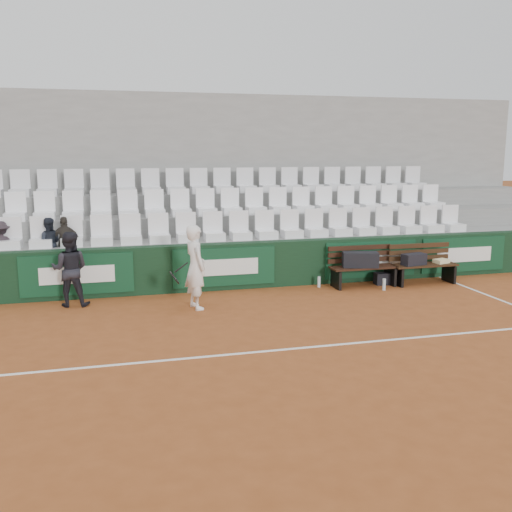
{
  "coord_description": "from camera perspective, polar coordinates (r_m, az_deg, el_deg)",
  "views": [
    {
      "loc": [
        -2.54,
        -7.83,
        2.98
      ],
      "look_at": [
        0.12,
        2.4,
        1.0
      ],
      "focal_mm": 40.0,
      "sensor_mm": 36.0,
      "label": 1
    }
  ],
  "objects": [
    {
      "name": "back_barrier",
      "position": [
        12.35,
        -2.09,
        -0.97
      ],
      "size": [
        18.0,
        0.34,
        1.0
      ],
      "color": "black",
      "rests_on": "ground"
    },
    {
      "name": "spectator_c",
      "position": [
        12.47,
        -20.15,
        3.27
      ],
      "size": [
        0.52,
        0.41,
        1.05
      ],
      "primitive_type": "imported",
      "rotation": [
        0.0,
        0.0,
        3.13
      ],
      "color": "#1C212B",
      "rests_on": "grandstand_tier_front"
    },
    {
      "name": "ball_kid",
      "position": [
        11.48,
        -18.12,
        -1.25
      ],
      "size": [
        0.78,
        0.66,
        1.45
      ],
      "primitive_type": "imported",
      "rotation": [
        0.0,
        0.0,
        2.97
      ],
      "color": "black",
      "rests_on": "ground"
    },
    {
      "name": "seat_row_front",
      "position": [
        12.65,
        -2.87,
        3.03
      ],
      "size": [
        11.9,
        0.44,
        0.63
      ],
      "primitive_type": "cube",
      "color": "white",
      "rests_on": "grandstand_tier_front"
    },
    {
      "name": "grandstand_tier_mid",
      "position": [
        13.83,
        -3.8,
        1.2
      ],
      "size": [
        18.0,
        0.95,
        1.45
      ],
      "primitive_type": "cube",
      "color": "gray",
      "rests_on": "ground"
    },
    {
      "name": "grandstand_tier_back",
      "position": [
        14.72,
        -4.51,
        2.65
      ],
      "size": [
        18.0,
        0.95,
        1.9
      ],
      "primitive_type": "cube",
      "color": "gray",
      "rests_on": "ground"
    },
    {
      "name": "ground",
      "position": [
        8.75,
        3.24,
        -9.31
      ],
      "size": [
        80.0,
        80.0,
        0.0
      ],
      "primitive_type": "plane",
      "color": "#964B22",
      "rests_on": "ground"
    },
    {
      "name": "sports_bag_left",
      "position": [
        12.64,
        10.39,
        -0.35
      ],
      "size": [
        0.83,
        0.52,
        0.33
      ],
      "primitive_type": "cube",
      "rotation": [
        0.0,
        0.0,
        -0.27
      ],
      "color": "black",
      "rests_on": "bench_left"
    },
    {
      "name": "seat_row_back",
      "position": [
        14.42,
        -4.46,
        7.54
      ],
      "size": [
        11.9,
        0.44,
        0.63
      ],
      "primitive_type": "cube",
      "color": "silver",
      "rests_on": "grandstand_tier_back"
    },
    {
      "name": "towel",
      "position": [
        13.55,
        18.04,
        -0.49
      ],
      "size": [
        0.37,
        0.31,
        0.09
      ],
      "primitive_type": "cube",
      "rotation": [
        0.0,
        0.0,
        0.26
      ],
      "color": "beige",
      "rests_on": "bench_right"
    },
    {
      "name": "seat_row_mid",
      "position": [
        13.52,
        -3.72,
        5.43
      ],
      "size": [
        11.9,
        0.44,
        0.63
      ],
      "primitive_type": "cube",
      "color": "white",
      "rests_on": "grandstand_tier_mid"
    },
    {
      "name": "tennis_player",
      "position": [
        10.79,
        -6.09,
        -1.11
      ],
      "size": [
        0.76,
        0.66,
        1.6
      ],
      "color": "white",
      "rests_on": "ground"
    },
    {
      "name": "spectator_b",
      "position": [
        12.44,
        -18.63,
        3.38
      ],
      "size": [
        0.65,
        0.33,
        1.07
      ],
      "primitive_type": "imported",
      "rotation": [
        0.0,
        0.0,
        3.25
      ],
      "color": "#302B26",
      "rests_on": "grandstand_tier_front"
    },
    {
      "name": "water_bottle_far",
      "position": [
        12.55,
        12.69,
        -2.79
      ],
      "size": [
        0.07,
        0.07,
        0.25
      ],
      "primitive_type": "cylinder",
      "color": "silver",
      "rests_on": "ground"
    },
    {
      "name": "water_bottle_near",
      "position": [
        12.59,
        6.32,
        -2.59
      ],
      "size": [
        0.07,
        0.07,
        0.24
      ],
      "primitive_type": "cylinder",
      "color": "silver",
      "rests_on": "ground"
    },
    {
      "name": "sports_bag_ground",
      "position": [
        13.11,
        12.71,
        -2.2
      ],
      "size": [
        0.45,
        0.3,
        0.26
      ],
      "primitive_type": "cube",
      "rotation": [
        0.0,
        0.0,
        -0.09
      ],
      "color": "black",
      "rests_on": "ground"
    },
    {
      "name": "grandstand_rear_wall",
      "position": [
        15.21,
        -5.0,
        7.63
      ],
      "size": [
        18.0,
        0.3,
        4.4
      ],
      "primitive_type": "cube",
      "color": "gray",
      "rests_on": "ground"
    },
    {
      "name": "grandstand_tier_front",
      "position": [
        12.95,
        -3.0,
        -0.45
      ],
      "size": [
        18.0,
        0.95,
        1.0
      ],
      "primitive_type": "cube",
      "color": "gray",
      "rests_on": "ground"
    },
    {
      "name": "court_baseline",
      "position": [
        8.75,
        3.24,
        -9.28
      ],
      "size": [
        18.0,
        0.06,
        0.01
      ],
      "primitive_type": "cube",
      "color": "white",
      "rests_on": "ground"
    },
    {
      "name": "spectator_a",
      "position": [
        12.6,
        -24.25,
        2.94
      ],
      "size": [
        0.73,
        0.55,
        1.01
      ],
      "primitive_type": "imported",
      "rotation": [
        0.0,
        0.0,
        3.44
      ],
      "color": "#292126",
      "rests_on": "grandstand_tier_front"
    },
    {
      "name": "bench_right",
      "position": [
        13.37,
        16.41,
        -1.72
      ],
      "size": [
        1.5,
        0.56,
        0.45
      ],
      "primitive_type": "cube",
      "color": "#341E0F",
      "rests_on": "ground"
    },
    {
      "name": "bench_left",
      "position": [
        12.79,
        10.7,
        -2.02
      ],
      "size": [
        1.5,
        0.56,
        0.45
      ],
      "primitive_type": "cube",
      "color": "black",
      "rests_on": "ground"
    },
    {
      "name": "sports_bag_right",
      "position": [
        13.13,
        15.51,
        -0.32
      ],
      "size": [
        0.59,
        0.36,
        0.25
      ],
      "primitive_type": "cube",
      "rotation": [
        0.0,
        0.0,
        0.21
      ],
      "color": "black",
      "rests_on": "bench_right"
    }
  ]
}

